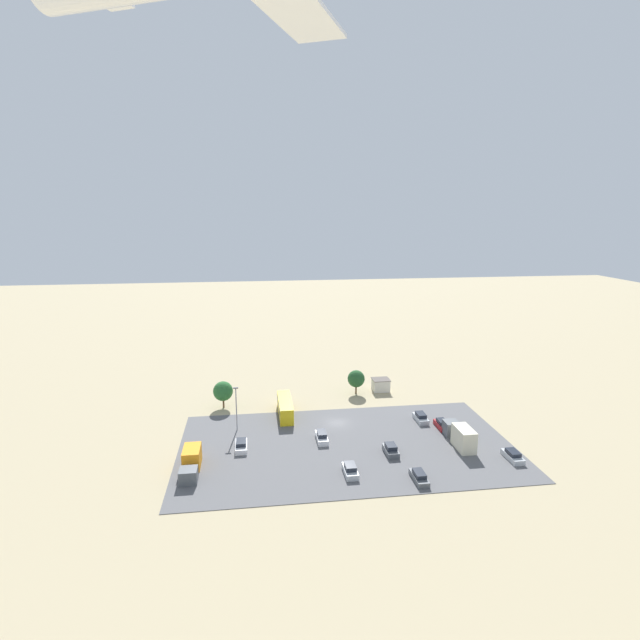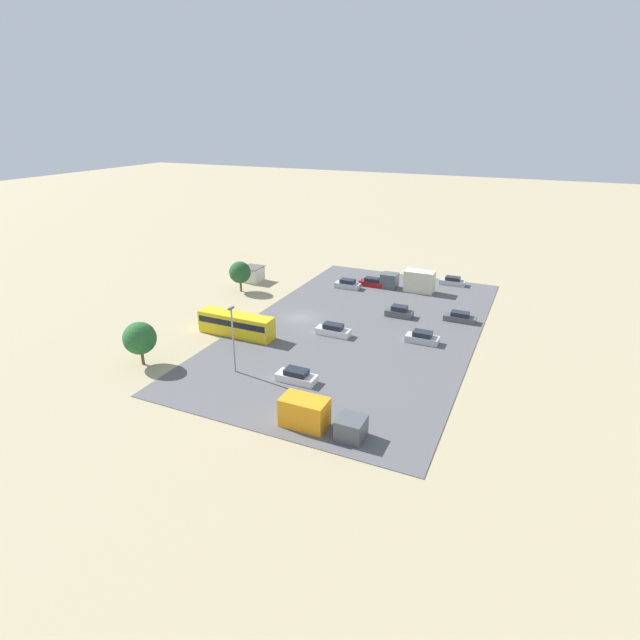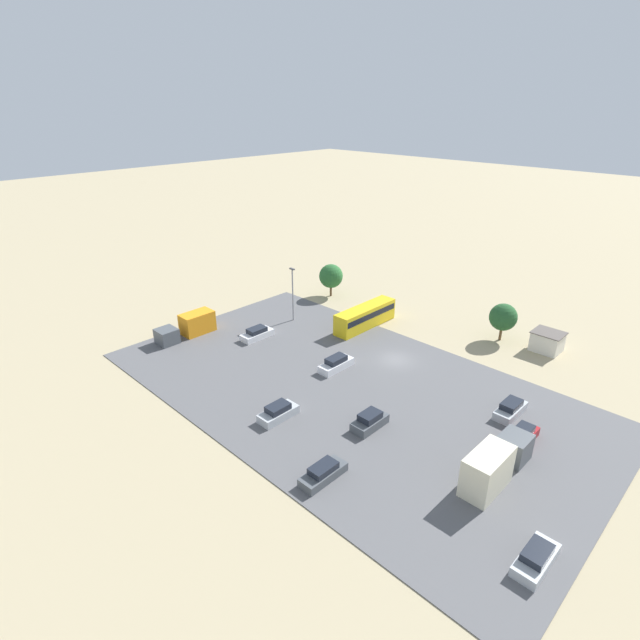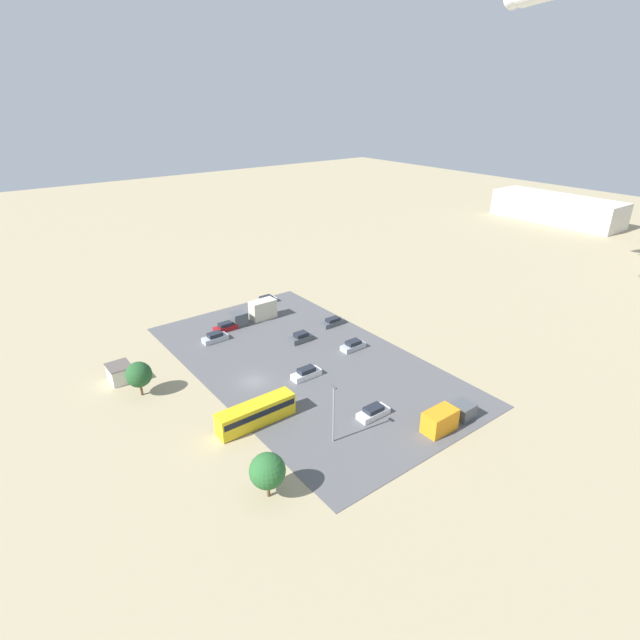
{
  "view_description": "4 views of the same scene",
  "coord_description": "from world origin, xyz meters",
  "px_view_note": "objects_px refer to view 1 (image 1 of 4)",
  "views": [
    {
      "loc": [
        14.8,
        84.7,
        37.92
      ],
      "look_at": [
        7.13,
        28.94,
        25.84
      ],
      "focal_mm": 28.0,
      "sensor_mm": 36.0,
      "label": 1
    },
    {
      "loc": [
        61.0,
        31.0,
        27.74
      ],
      "look_at": [
        5.28,
        5.63,
        2.6
      ],
      "focal_mm": 28.0,
      "sensor_mm": 36.0,
      "label": 2
    },
    {
      "loc": [
        -31.66,
        46.02,
        30.12
      ],
      "look_at": [
        5.96,
        7.51,
        6.07
      ],
      "focal_mm": 28.0,
      "sensor_mm": 36.0,
      "label": 3
    },
    {
      "loc": [
        56.92,
        -30.86,
        39.61
      ],
      "look_at": [
        1.86,
        11.01,
        7.8
      ],
      "focal_mm": 28.0,
      "sensor_mm": 36.0,
      "label": 4
    }
  ],
  "objects_px": {
    "parked_car_6": "(419,477)",
    "shed_building": "(381,385)",
    "bus": "(285,407)",
    "parked_car_2": "(241,445)",
    "parked_car_4": "(513,456)",
    "parked_truck_0": "(460,435)",
    "parked_car_3": "(391,450)",
    "parked_truck_1": "(191,462)",
    "parked_car_0": "(421,418)",
    "parked_car_7": "(442,425)",
    "parked_car_1": "(350,470)",
    "parked_car_5": "(322,437)"
  },
  "relations": [
    {
      "from": "bus",
      "to": "parked_truck_1",
      "type": "relative_size",
      "value": 1.3
    },
    {
      "from": "bus",
      "to": "parked_car_0",
      "type": "relative_size",
      "value": 2.44
    },
    {
      "from": "shed_building",
      "to": "parked_truck_0",
      "type": "bearing_deg",
      "value": 103.23
    },
    {
      "from": "parked_car_7",
      "to": "parked_truck_1",
      "type": "xyz_separation_m",
      "value": [
        42.95,
        9.35,
        0.7
      ]
    },
    {
      "from": "parked_car_0",
      "to": "parked_car_6",
      "type": "xyz_separation_m",
      "value": [
        7.24,
        20.35,
        -0.06
      ]
    },
    {
      "from": "parked_car_4",
      "to": "shed_building",
      "type": "bearing_deg",
      "value": -69.26
    },
    {
      "from": "parked_car_2",
      "to": "parked_car_4",
      "type": "bearing_deg",
      "value": -12.46
    },
    {
      "from": "parked_car_5",
      "to": "parked_car_3",
      "type": "bearing_deg",
      "value": -31.26
    },
    {
      "from": "shed_building",
      "to": "parked_truck_1",
      "type": "distance_m",
      "value": 47.59
    },
    {
      "from": "shed_building",
      "to": "parked_truck_1",
      "type": "bearing_deg",
      "value": 38.94
    },
    {
      "from": "parked_truck_0",
      "to": "parked_truck_1",
      "type": "height_order",
      "value": "parked_truck_0"
    },
    {
      "from": "parked_car_4",
      "to": "parked_car_2",
      "type": "bearing_deg",
      "value": -12.46
    },
    {
      "from": "parked_car_0",
      "to": "parked_truck_0",
      "type": "relative_size",
      "value": 0.49
    },
    {
      "from": "parked_truck_1",
      "to": "parked_car_7",
      "type": "bearing_deg",
      "value": -167.71
    },
    {
      "from": "shed_building",
      "to": "parked_car_4",
      "type": "distance_m",
      "value": 35.61
    },
    {
      "from": "bus",
      "to": "parked_car_6",
      "type": "distance_m",
      "value": 31.99
    },
    {
      "from": "bus",
      "to": "parked_car_7",
      "type": "distance_m",
      "value": 29.24
    },
    {
      "from": "parked_car_5",
      "to": "parked_car_6",
      "type": "height_order",
      "value": "parked_car_5"
    },
    {
      "from": "parked_car_0",
      "to": "parked_car_3",
      "type": "bearing_deg",
      "value": 52.54
    },
    {
      "from": "parked_car_2",
      "to": "parked_car_3",
      "type": "bearing_deg",
      "value": -11.83
    },
    {
      "from": "parked_car_5",
      "to": "shed_building",
      "type": "bearing_deg",
      "value": 54.47
    },
    {
      "from": "parked_car_4",
      "to": "parked_truck_1",
      "type": "distance_m",
      "value": 49.75
    },
    {
      "from": "parked_car_0",
      "to": "parked_car_6",
      "type": "relative_size",
      "value": 0.97
    },
    {
      "from": "parked_car_6",
      "to": "shed_building",
      "type": "bearing_deg",
      "value": 83.81
    },
    {
      "from": "parked_car_4",
      "to": "parked_car_7",
      "type": "height_order",
      "value": "parked_car_7"
    },
    {
      "from": "shed_building",
      "to": "parked_car_3",
      "type": "height_order",
      "value": "shed_building"
    },
    {
      "from": "parked_car_1",
      "to": "parked_car_6",
      "type": "height_order",
      "value": "parked_car_1"
    },
    {
      "from": "bus",
      "to": "parked_car_1",
      "type": "relative_size",
      "value": 2.5
    },
    {
      "from": "parked_truck_0",
      "to": "parked_truck_1",
      "type": "xyz_separation_m",
      "value": [
        43.45,
        2.57,
        -0.31
      ]
    },
    {
      "from": "parked_car_4",
      "to": "parked_truck_0",
      "type": "bearing_deg",
      "value": -43.97
    },
    {
      "from": "parked_car_7",
      "to": "parked_car_6",
      "type": "bearing_deg",
      "value": 59.41
    },
    {
      "from": "parked_car_2",
      "to": "parked_car_0",
      "type": "bearing_deg",
      "value": 11.74
    },
    {
      "from": "parked_car_4",
      "to": "parked_car_1",
      "type": "bearing_deg",
      "value": 2.13
    },
    {
      "from": "parked_truck_1",
      "to": "parked_car_4",
      "type": "bearing_deg",
      "value": 176.1
    },
    {
      "from": "parked_truck_0",
      "to": "parked_car_3",
      "type": "bearing_deg",
      "value": -172.58
    },
    {
      "from": "parked_car_4",
      "to": "parked_car_7",
      "type": "bearing_deg",
      "value": -62.35
    },
    {
      "from": "parked_car_2",
      "to": "parked_car_4",
      "type": "relative_size",
      "value": 1.03
    },
    {
      "from": "parked_car_0",
      "to": "parked_car_4",
      "type": "distance_m",
      "value": 18.73
    },
    {
      "from": "parked_car_0",
      "to": "parked_car_4",
      "type": "height_order",
      "value": "parked_car_0"
    },
    {
      "from": "parked_truck_1",
      "to": "parked_car_1",
      "type": "bearing_deg",
      "value": 169.46
    },
    {
      "from": "parked_car_7",
      "to": "bus",
      "type": "bearing_deg",
      "value": -19.66
    },
    {
      "from": "parked_car_1",
      "to": "parked_truck_1",
      "type": "distance_m",
      "value": 23.87
    },
    {
      "from": "parked_car_0",
      "to": "parked_truck_1",
      "type": "xyz_separation_m",
      "value": [
        40.19,
        12.79,
        0.68
      ]
    },
    {
      "from": "parked_car_3",
      "to": "parked_truck_0",
      "type": "xyz_separation_m",
      "value": [
        -12.31,
        -1.6,
        0.96
      ]
    },
    {
      "from": "parked_car_7",
      "to": "parked_truck_0",
      "type": "distance_m",
      "value": 6.87
    },
    {
      "from": "parked_car_1",
      "to": "parked_car_4",
      "type": "bearing_deg",
      "value": -177.87
    },
    {
      "from": "parked_truck_0",
      "to": "parked_car_4",
      "type": "bearing_deg",
      "value": -43.97
    },
    {
      "from": "parked_car_2",
      "to": "parked_car_6",
      "type": "bearing_deg",
      "value": -27.82
    },
    {
      "from": "parked_car_3",
      "to": "shed_building",
      "type": "bearing_deg",
      "value": 78.52
    },
    {
      "from": "parked_car_3",
      "to": "parked_car_0",
      "type": "bearing_deg",
      "value": 52.54
    }
  ]
}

